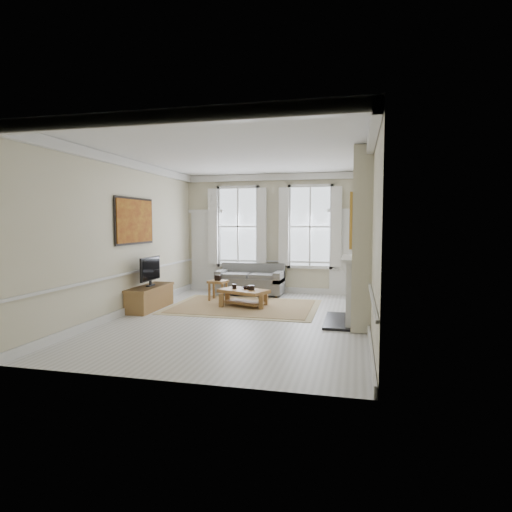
% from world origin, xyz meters
% --- Properties ---
extents(floor, '(7.20, 7.20, 0.00)m').
position_xyz_m(floor, '(0.00, 0.00, 0.00)').
color(floor, '#B7B5AD').
rests_on(floor, ground).
extents(ceiling, '(7.20, 7.20, 0.00)m').
position_xyz_m(ceiling, '(0.00, 0.00, 3.40)').
color(ceiling, white).
rests_on(ceiling, back_wall).
extents(back_wall, '(5.20, 0.00, 5.20)m').
position_xyz_m(back_wall, '(0.00, 3.60, 1.70)').
color(back_wall, beige).
rests_on(back_wall, floor).
extents(left_wall, '(0.00, 7.20, 7.20)m').
position_xyz_m(left_wall, '(-2.60, 0.00, 1.70)').
color(left_wall, beige).
rests_on(left_wall, floor).
extents(right_wall, '(0.00, 7.20, 7.20)m').
position_xyz_m(right_wall, '(2.60, 0.00, 1.70)').
color(right_wall, beige).
rests_on(right_wall, floor).
extents(window_left, '(1.26, 0.20, 2.20)m').
position_xyz_m(window_left, '(-1.05, 3.55, 1.90)').
color(window_left, '#B2BCC6').
rests_on(window_left, back_wall).
extents(window_right, '(1.26, 0.20, 2.20)m').
position_xyz_m(window_right, '(1.05, 3.55, 1.90)').
color(window_right, '#B2BCC6').
rests_on(window_right, back_wall).
extents(door_left, '(0.90, 0.08, 2.30)m').
position_xyz_m(door_left, '(-2.05, 3.56, 1.15)').
color(door_left, silver).
rests_on(door_left, floor).
extents(door_right, '(0.90, 0.08, 2.30)m').
position_xyz_m(door_right, '(2.05, 3.56, 1.15)').
color(door_right, silver).
rests_on(door_right, floor).
extents(painting, '(0.05, 1.66, 1.06)m').
position_xyz_m(painting, '(-2.56, 0.30, 2.05)').
color(painting, '#AE771D').
rests_on(painting, left_wall).
extents(chimney_breast, '(0.35, 1.70, 3.38)m').
position_xyz_m(chimney_breast, '(2.43, 0.20, 1.70)').
color(chimney_breast, beige).
rests_on(chimney_breast, floor).
extents(hearth, '(0.55, 1.50, 0.05)m').
position_xyz_m(hearth, '(2.00, 0.20, 0.03)').
color(hearth, black).
rests_on(hearth, floor).
extents(fireplace, '(0.21, 1.45, 1.33)m').
position_xyz_m(fireplace, '(2.20, 0.20, 0.73)').
color(fireplace, silver).
rests_on(fireplace, floor).
extents(mirror, '(0.06, 1.26, 1.06)m').
position_xyz_m(mirror, '(2.21, 0.20, 2.05)').
color(mirror, '#BE8A34').
rests_on(mirror, chimney_breast).
extents(sofa, '(1.85, 0.90, 0.86)m').
position_xyz_m(sofa, '(-0.56, 3.11, 0.36)').
color(sofa, slate).
rests_on(sofa, floor).
extents(side_table, '(0.50, 0.50, 0.53)m').
position_xyz_m(side_table, '(-1.14, 1.92, 0.42)').
color(side_table, brown).
rests_on(side_table, floor).
extents(rug, '(3.50, 2.60, 0.02)m').
position_xyz_m(rug, '(-0.28, 1.28, 0.01)').
color(rug, '#9F7B52').
rests_on(rug, floor).
extents(coffee_table, '(1.29, 1.03, 0.42)m').
position_xyz_m(coffee_table, '(-0.28, 1.28, 0.34)').
color(coffee_table, brown).
rests_on(coffee_table, rug).
extents(ceramic_pot_a, '(0.11, 0.11, 0.11)m').
position_xyz_m(ceramic_pot_a, '(-0.53, 1.33, 0.48)').
color(ceramic_pot_a, black).
rests_on(ceramic_pot_a, coffee_table).
extents(ceramic_pot_b, '(0.15, 0.15, 0.11)m').
position_xyz_m(ceramic_pot_b, '(-0.08, 1.23, 0.48)').
color(ceramic_pot_b, black).
rests_on(ceramic_pot_b, coffee_table).
extents(bowl, '(0.29, 0.29, 0.06)m').
position_xyz_m(bowl, '(-0.23, 1.38, 0.45)').
color(bowl, black).
rests_on(bowl, coffee_table).
extents(tv_stand, '(0.49, 1.52, 0.54)m').
position_xyz_m(tv_stand, '(-2.34, 0.52, 0.27)').
color(tv_stand, brown).
rests_on(tv_stand, floor).
extents(tv, '(0.08, 0.90, 0.68)m').
position_xyz_m(tv, '(-2.32, 0.52, 0.94)').
color(tv, black).
rests_on(tv, tv_stand).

